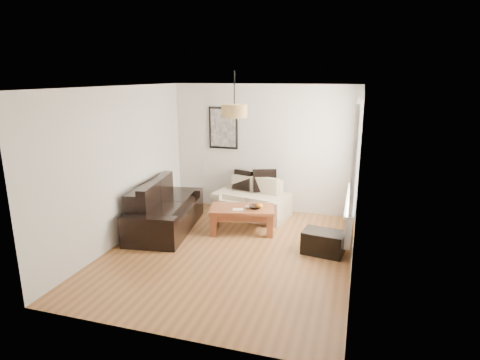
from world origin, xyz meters
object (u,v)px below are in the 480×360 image
(loveseat_cream, at_px, (252,198))
(coffee_table, at_px, (242,220))
(sofa_leather, at_px, (165,208))
(ottoman, at_px, (323,242))

(loveseat_cream, xyz_separation_m, coffee_table, (0.07, -0.89, -0.13))
(loveseat_cream, height_order, sofa_leather, sofa_leather)
(sofa_leather, relative_size, ottoman, 3.02)
(sofa_leather, height_order, ottoman, sofa_leather)
(loveseat_cream, distance_m, sofa_leather, 1.77)
(sofa_leather, bearing_deg, coffee_table, -86.63)
(sofa_leather, relative_size, coffee_table, 1.71)
(ottoman, bearing_deg, coffee_table, 161.58)
(loveseat_cream, height_order, ottoman, loveseat_cream)
(sofa_leather, bearing_deg, ottoman, -102.46)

